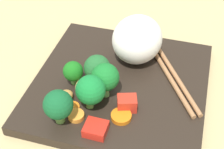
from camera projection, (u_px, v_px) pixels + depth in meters
The scene contains 16 objects.
ground_plane at pixel (120, 93), 57.69cm from camera, with size 110.00×110.00×2.00cm, color tan.
square_plate at pixel (120, 85), 56.43cm from camera, with size 28.23×28.23×1.74cm, color black.
rice_mound at pixel (137, 39), 57.65cm from camera, with size 9.28×8.49×8.27cm, color white.
broccoli_floret_0 at pixel (91, 90), 49.28cm from camera, with size 4.51×4.51×5.95cm.
broccoli_floret_1 at pixel (105, 78), 51.34cm from camera, with size 4.41×4.41×5.91cm.
broccoli_floret_2 at pixel (58, 105), 47.11cm from camera, with size 4.32×4.32×5.90cm.
broccoli_floret_3 at pixel (97, 68), 53.94cm from camera, with size 4.32×4.32×5.21cm.
broccoli_floret_4 at pixel (73, 72), 53.80cm from camera, with size 3.28×3.28×4.45cm.
carrot_slice_0 at pixel (72, 107), 51.32cm from camera, with size 2.33×2.33×0.41cm, color orange.
carrot_slice_1 at pixel (76, 116), 49.83cm from camera, with size 2.46×2.46×0.79cm, color orange.
carrot_slice_2 at pixel (121, 116), 49.77cm from camera, with size 3.09×3.09×0.74cm, color orange.
pepper_chunk_0 at pixel (127, 103), 50.70cm from camera, with size 2.91×2.27×2.22cm, color red.
pepper_chunk_1 at pixel (96, 129), 47.59cm from camera, with size 2.98×3.23×1.43cm, color red.
chicken_piece_0 at pixel (64, 97), 52.06cm from camera, with size 3.00×2.24×1.73cm, color #BE8844.
chicken_piece_1 at pixel (83, 88), 53.03cm from camera, with size 3.49×2.49×2.48cm, color tan.
chopstick_pair at pixel (169, 71), 57.27cm from camera, with size 12.65×19.20×0.77cm.
Camera 1 is at (9.43, -39.44, 40.18)cm, focal length 53.89 mm.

